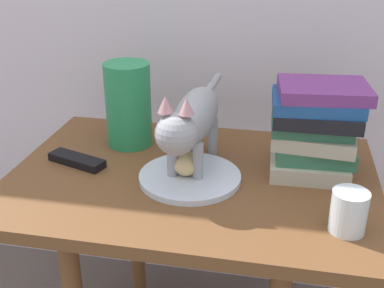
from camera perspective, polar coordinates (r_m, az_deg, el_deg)
The scene contains 8 objects.
side_table at distance 1.19m, azimuth 0.00°, elevation -7.18°, with size 0.86×0.59×0.61m.
plate at distance 1.13m, azimuth -0.39°, elevation -3.88°, with size 0.24×0.24×0.01m, color silver.
bread_roll at distance 1.12m, azimuth -0.65°, elevation -2.27°, with size 0.08×0.06×0.05m, color #E0BC7A.
cat at distance 1.11m, azimuth -0.11°, elevation 2.90°, with size 0.10×0.48×0.23m.
book_stack at distance 1.15m, azimuth 14.20°, elevation 1.81°, with size 0.22×0.17×0.22m.
green_vase at distance 1.28m, azimuth -7.46°, elevation 4.60°, with size 0.12×0.12×0.22m, color #288C51.
candle_jar at distance 0.98m, azimuth 17.84°, elevation -7.78°, with size 0.07×0.07×0.08m.
tv_remote at distance 1.22m, azimuth -13.40°, elevation -1.93°, with size 0.15×0.04×0.02m, color black.
Camera 1 is at (0.20, -0.99, 1.15)m, focal length 45.55 mm.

